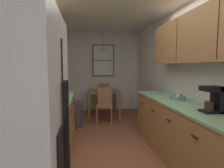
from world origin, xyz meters
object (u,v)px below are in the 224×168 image
at_px(dining_chair_near, 104,103).
at_px(fruit_bowl, 177,97).
at_px(coffee_maker, 213,99).
at_px(dining_table, 103,94).
at_px(dining_chair_far, 103,95).
at_px(microwave_over_range, 7,38).
at_px(storage_canister, 41,104).
at_px(trash_bin, 76,114).

height_order(dining_chair_near, fruit_bowl, fruit_bowl).
xyz_separation_m(coffee_maker, fruit_bowl, (0.00, 0.84, -0.13)).
distance_m(dining_table, fruit_bowl, 2.64).
bearing_deg(dining_chair_far, dining_table, -95.38).
distance_m(microwave_over_range, dining_chair_far, 4.49).
bearing_deg(coffee_maker, storage_canister, 169.52).
xyz_separation_m(dining_chair_far, storage_canister, (-1.11, -3.52, 0.49)).
height_order(trash_bin, fruit_bowl, fruit_bowl).
bearing_deg(storage_canister, fruit_bowl, 12.71).
distance_m(dining_chair_near, dining_chair_far, 1.29).
xyz_separation_m(microwave_over_range, dining_table, (1.16, 3.51, -1.06)).
bearing_deg(microwave_over_range, dining_chair_far, 73.60).
distance_m(microwave_over_range, dining_table, 3.85).
distance_m(dining_table, trash_bin, 1.20).
bearing_deg(trash_bin, coffee_maker, -53.61).
distance_m(storage_canister, coffee_maker, 2.09).
bearing_deg(trash_bin, microwave_over_range, -98.81).
relative_size(trash_bin, coffee_maker, 1.93).
relative_size(dining_chair_near, fruit_bowl, 3.76).
bearing_deg(dining_table, fruit_bowl, -67.48).
height_order(storage_canister, fruit_bowl, storage_canister).
distance_m(dining_chair_far, storage_canister, 3.73).
bearing_deg(dining_chair_near, fruit_bowl, -59.82).
bearing_deg(fruit_bowl, trash_bin, 138.77).
xyz_separation_m(storage_canister, fruit_bowl, (2.06, 0.46, -0.05)).
xyz_separation_m(trash_bin, storage_canister, (-0.30, -2.00, 0.68)).
height_order(dining_table, dining_chair_near, dining_chair_near).
distance_m(dining_chair_far, trash_bin, 1.74).
distance_m(coffee_maker, fruit_bowl, 0.85).
height_order(microwave_over_range, dining_chair_near, microwave_over_range).
bearing_deg(microwave_over_range, dining_table, 71.69).
height_order(dining_chair_far, coffee_maker, coffee_maker).
height_order(dining_table, storage_canister, storage_canister).
height_order(dining_chair_near, coffee_maker, coffee_maker).
distance_m(dining_chair_near, storage_canister, 2.51).
relative_size(dining_chair_far, trash_bin, 1.47).
bearing_deg(dining_table, coffee_maker, -72.92).
bearing_deg(fruit_bowl, dining_chair_far, 107.11).
xyz_separation_m(microwave_over_range, dining_chair_far, (1.22, 4.15, -1.19)).
bearing_deg(storage_canister, coffee_maker, -10.48).
bearing_deg(storage_canister, dining_chair_near, 65.44).
relative_size(microwave_over_range, trash_bin, 0.94).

